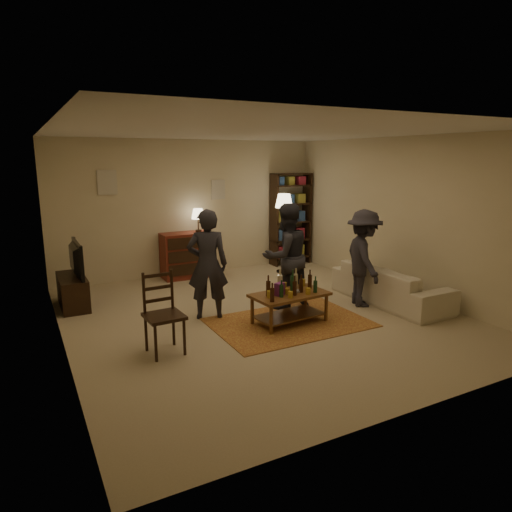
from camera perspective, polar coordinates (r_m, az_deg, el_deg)
floor at (r=6.95m, az=0.63°, el=-7.51°), size 6.00×6.00×0.00m
room_shell at (r=9.09m, az=-12.11°, el=8.58°), size 6.00×6.00×6.00m
rug at (r=6.69m, az=4.18°, el=-8.28°), size 2.20×1.50×0.01m
coffee_table at (r=6.57m, az=4.19°, el=-5.07°), size 1.14×0.69×0.79m
dining_chair at (r=5.69m, az=-11.65°, el=-6.59°), size 0.47×0.47×1.02m
tv_stand at (r=7.83m, az=-21.97°, el=-3.20°), size 0.40×1.00×1.06m
dresser at (r=9.15m, az=-8.54°, el=0.27°), size 1.00×0.50×1.36m
bookshelf at (r=10.16m, az=4.35°, el=4.75°), size 0.90×0.34×2.02m
floor_lamp at (r=9.33m, az=3.52°, el=6.23°), size 0.36×0.36×1.63m
sofa at (r=7.82m, az=16.45°, el=-3.45°), size 0.81×2.08×0.61m
person_left at (r=6.70m, az=-6.07°, el=-1.06°), size 0.70×0.58×1.63m
person_right at (r=7.13m, az=3.77°, el=-0.07°), size 0.84×0.67×1.66m
person_by_sofa at (r=7.45m, az=13.29°, el=-0.28°), size 0.90×1.14×1.55m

